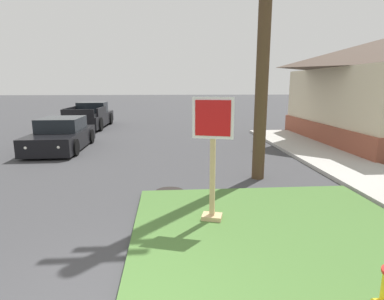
# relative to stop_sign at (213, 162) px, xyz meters

# --- Properties ---
(grass_corner_patch) EXTENTS (4.95, 5.79, 0.08)m
(grass_corner_patch) POSITION_rel_stop_sign_xyz_m (1.06, -1.20, -1.14)
(grass_corner_patch) COLOR #477033
(grass_corner_patch) RESTS_ON ground
(sidewalk_strip) EXTENTS (2.20, 16.38, 0.12)m
(sidewalk_strip) POSITION_rel_stop_sign_xyz_m (4.73, 2.89, -1.12)
(sidewalk_strip) COLOR #B2AFA8
(sidewalk_strip) RESTS_ON ground
(stop_sign) EXTENTS (0.70, 0.37, 2.25)m
(stop_sign) POSITION_rel_stop_sign_xyz_m (0.00, 0.00, 0.00)
(stop_sign) COLOR tan
(stop_sign) RESTS_ON grass_corner_patch
(manhole_cover) EXTENTS (0.70, 0.70, 0.02)m
(manhole_cover) POSITION_rel_stop_sign_xyz_m (-0.77, 1.80, -1.17)
(manhole_cover) COLOR black
(manhole_cover) RESTS_ON ground
(parked_sedan_black) EXTENTS (1.94, 4.11, 1.25)m
(parked_sedan_black) POSITION_rel_stop_sign_xyz_m (-5.03, 7.27, -0.64)
(parked_sedan_black) COLOR black
(parked_sedan_black) RESTS_ON ground
(pickup_truck_black) EXTENTS (2.03, 5.15, 1.48)m
(pickup_truck_black) POSITION_rel_stop_sign_xyz_m (-5.46, 13.87, -0.56)
(pickup_truck_black) COLOR black
(pickup_truck_black) RESTS_ON ground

